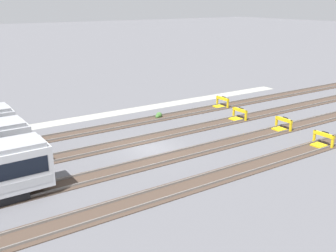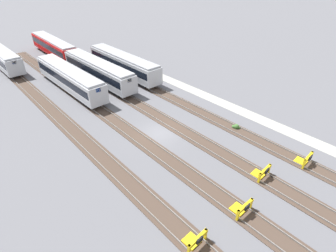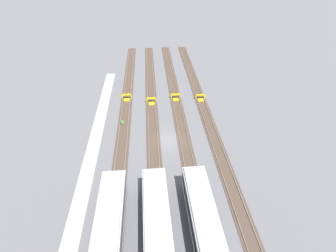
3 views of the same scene
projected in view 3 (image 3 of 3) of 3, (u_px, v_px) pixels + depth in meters
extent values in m
plane|color=#5B5B60|center=(169.00, 141.00, 42.22)|extent=(400.00, 400.00, 0.00)
cube|color=#9E9E93|center=(94.00, 144.00, 41.48)|extent=(54.00, 2.00, 0.01)
cube|color=#47382D|center=(122.00, 143.00, 41.74)|extent=(90.00, 2.23, 0.06)
cube|color=slate|center=(127.00, 142.00, 41.72)|extent=(90.00, 0.07, 0.15)
cube|color=slate|center=(118.00, 143.00, 41.64)|extent=(90.00, 0.07, 0.15)
cube|color=#47382D|center=(153.00, 141.00, 42.05)|extent=(90.00, 2.24, 0.06)
cube|color=slate|center=(158.00, 141.00, 42.03)|extent=(90.00, 0.07, 0.15)
cube|color=slate|center=(149.00, 141.00, 41.95)|extent=(90.00, 0.07, 0.15)
cube|color=#47382D|center=(184.00, 140.00, 42.36)|extent=(90.00, 2.24, 0.06)
cube|color=slate|center=(188.00, 139.00, 42.34)|extent=(90.00, 0.07, 0.15)
cube|color=slate|center=(180.00, 140.00, 42.26)|extent=(90.00, 0.07, 0.15)
cube|color=#47382D|center=(214.00, 138.00, 42.67)|extent=(90.00, 2.23, 0.06)
cube|color=slate|center=(219.00, 138.00, 42.65)|extent=(90.00, 0.07, 0.15)
cube|color=slate|center=(210.00, 138.00, 42.57)|extent=(90.00, 0.07, 0.15)
cube|color=#B7BABF|center=(107.00, 247.00, 25.44)|extent=(18.01, 2.87, 2.70)
cube|color=black|center=(107.00, 245.00, 25.25)|extent=(17.29, 2.91, 1.08)
cube|color=#A8AAAF|center=(108.00, 251.00, 25.88)|extent=(17.65, 2.90, 0.54)
cube|color=#999BA0|center=(105.00, 238.00, 24.57)|extent=(17.47, 2.59, 0.30)
cube|color=blue|center=(114.00, 173.00, 32.14)|extent=(0.08, 0.70, 0.56)
cube|color=black|center=(114.00, 210.00, 30.96)|extent=(3.61, 2.25, 0.70)
cube|color=#B7BABF|center=(158.00, 243.00, 25.75)|extent=(18.04, 3.11, 2.70)
cube|color=black|center=(158.00, 242.00, 25.56)|extent=(17.33, 3.13, 1.08)
cube|color=#A8AAAF|center=(158.00, 248.00, 26.19)|extent=(17.69, 3.13, 0.54)
cube|color=#999BA0|center=(158.00, 235.00, 24.88)|extent=(17.50, 2.82, 0.30)
cube|color=blue|center=(154.00, 171.00, 32.44)|extent=(0.09, 0.70, 0.56)
cube|color=black|center=(156.00, 207.00, 31.26)|extent=(3.64, 2.30, 0.70)
cube|color=#B7BABF|center=(208.00, 240.00, 26.06)|extent=(18.04, 3.06, 2.70)
cube|color=black|center=(208.00, 238.00, 25.87)|extent=(17.32, 3.09, 1.08)
cube|color=#A8AAAF|center=(207.00, 244.00, 26.50)|extent=(17.68, 3.08, 0.54)
cube|color=#999BA0|center=(209.00, 231.00, 25.19)|extent=(17.49, 2.77, 0.30)
cube|color=blue|center=(193.00, 169.00, 32.75)|extent=(0.09, 0.70, 0.56)
cube|color=black|center=(197.00, 205.00, 31.57)|extent=(3.63, 2.29, 0.70)
cube|color=gold|center=(131.00, 96.00, 53.11)|extent=(0.19, 0.19, 1.15)
cube|color=gold|center=(122.00, 97.00, 52.92)|extent=(0.19, 0.19, 1.15)
cube|color=gold|center=(126.00, 95.00, 52.77)|extent=(0.34, 2.01, 0.30)
cube|color=gold|center=(127.00, 100.00, 52.85)|extent=(1.15, 1.13, 0.18)
cube|color=black|center=(126.00, 94.00, 52.92)|extent=(0.15, 0.61, 0.44)
cube|color=gold|center=(156.00, 100.00, 51.90)|extent=(0.19, 0.19, 1.15)
cube|color=gold|center=(147.00, 100.00, 51.73)|extent=(0.19, 0.19, 1.15)
cube|color=gold|center=(151.00, 98.00, 51.57)|extent=(0.31, 2.01, 0.30)
cube|color=gold|center=(152.00, 104.00, 51.65)|extent=(1.14, 1.12, 0.18)
cube|color=black|center=(151.00, 98.00, 51.71)|extent=(0.14, 0.60, 0.44)
cube|color=gold|center=(180.00, 96.00, 53.14)|extent=(0.18, 0.18, 1.15)
cube|color=gold|center=(171.00, 96.00, 53.04)|extent=(0.18, 0.18, 1.15)
cube|color=gold|center=(176.00, 94.00, 52.85)|extent=(0.26, 2.00, 0.30)
cube|color=gold|center=(176.00, 100.00, 52.93)|extent=(1.11, 1.09, 0.18)
cube|color=black|center=(176.00, 94.00, 52.99)|extent=(0.13, 0.60, 0.44)
cube|color=gold|center=(205.00, 96.00, 53.02)|extent=(0.19, 0.19, 1.15)
cube|color=gold|center=(196.00, 97.00, 52.86)|extent=(0.19, 0.19, 1.15)
cube|color=gold|center=(200.00, 95.00, 52.69)|extent=(0.31, 2.01, 0.30)
cube|color=gold|center=(201.00, 100.00, 52.77)|extent=(1.14, 1.12, 0.18)
cube|color=black|center=(200.00, 94.00, 52.84)|extent=(0.14, 0.60, 0.44)
sphere|color=#427033|center=(122.00, 122.00, 46.05)|extent=(0.64, 0.64, 0.64)
sphere|color=#427033|center=(123.00, 124.00, 45.87)|extent=(0.44, 0.44, 0.44)
sphere|color=#427033|center=(122.00, 122.00, 46.30)|extent=(0.36, 0.36, 0.36)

